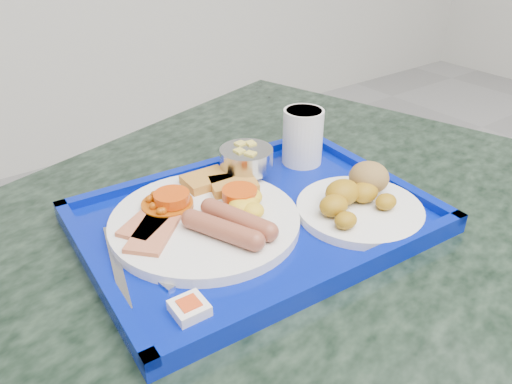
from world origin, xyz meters
The scene contains 9 objects.
table centered at (-0.34, 1.11, 0.54)m, with size 1.34×1.07×0.73m.
tray centered at (-0.31, 1.10, 0.74)m, with size 0.50×0.38×0.03m.
main_plate centered at (-0.37, 1.12, 0.76)m, with size 0.26×0.26×0.04m.
bread_plate centered at (-0.18, 1.02, 0.76)m, with size 0.18×0.18×0.06m.
fruit_bowl centered at (-0.26, 1.20, 0.78)m, with size 0.08×0.08×0.06m.
juice_cup centered at (-0.14, 1.19, 0.80)m, with size 0.07×0.07×0.10m.
spoon centered at (-0.48, 1.16, 0.75)m, with size 0.05×0.18×0.01m.
knife centered at (-0.51, 1.11, 0.75)m, with size 0.01×0.17×0.00m, color #B1B2B4.
jam_packet centered at (-0.48, 0.99, 0.75)m, with size 0.04×0.04×0.02m.
Camera 1 is at (-0.67, 0.62, 1.14)m, focal length 35.00 mm.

